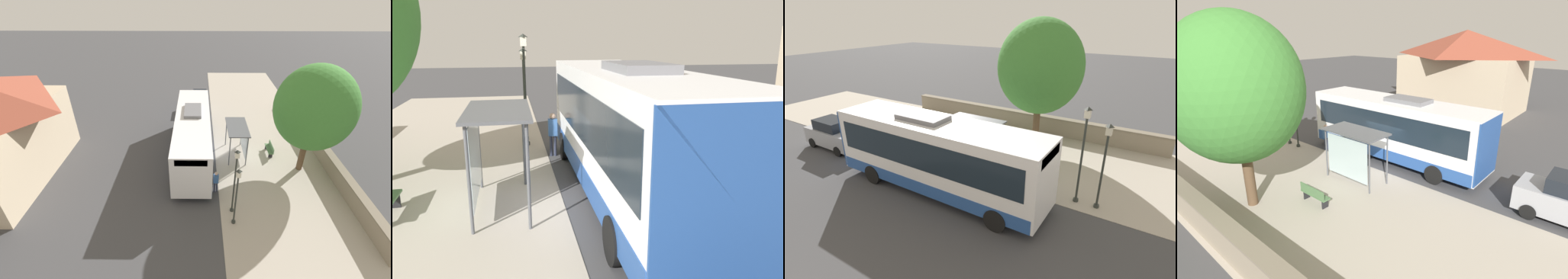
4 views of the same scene
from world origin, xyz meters
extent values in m
plane|color=#424244|center=(0.00, 0.00, 0.00)|extent=(120.00, 120.00, 0.00)
cube|color=#ADA393|center=(-4.50, 0.00, 0.01)|extent=(9.00, 44.00, 0.02)
cube|color=gray|center=(-8.55, 0.00, 0.61)|extent=(0.50, 20.00, 1.22)
cube|color=#776C5B|center=(-8.55, 0.00, 1.26)|extent=(0.60, 20.00, 0.08)
cube|color=white|center=(1.85, 0.24, 2.03)|extent=(2.63, 10.96, 3.16)
cube|color=black|center=(1.85, 0.24, 2.44)|extent=(2.67, 10.08, 1.39)
cube|color=#264C93|center=(1.85, 0.24, 0.77)|extent=(2.67, 10.74, 0.63)
cube|color=#264C93|center=(1.85, -5.21, 2.03)|extent=(2.67, 0.06, 3.03)
cube|color=black|center=(1.85, 5.68, 3.29)|extent=(1.97, 0.08, 0.44)
cube|color=slate|center=(1.85, -0.58, 3.72)|extent=(1.31, 2.41, 0.22)
cylinder|color=black|center=(0.61, 4.08, 0.50)|extent=(0.30, 1.00, 1.00)
cylinder|color=black|center=(3.08, 4.08, 0.50)|extent=(0.30, 1.00, 1.00)
cylinder|color=black|center=(0.61, -3.16, 0.50)|extent=(0.30, 1.00, 1.00)
cylinder|color=black|center=(3.08, -3.16, 0.50)|extent=(0.30, 1.00, 1.00)
cylinder|color=#515459|center=(-0.98, -1.40, 1.29)|extent=(0.08, 0.08, 2.59)
cylinder|color=#515459|center=(-0.98, 1.55, 1.29)|extent=(0.08, 0.08, 2.59)
cylinder|color=#515459|center=(-2.29, -1.40, 1.29)|extent=(0.08, 0.08, 2.59)
cylinder|color=#515459|center=(-2.29, 1.55, 1.29)|extent=(0.08, 0.08, 2.59)
cube|color=#515459|center=(-1.64, 0.08, 2.63)|extent=(1.61, 3.26, 0.08)
cube|color=silver|center=(-2.27, 0.08, 1.42)|extent=(0.03, 2.66, 2.07)
cylinder|color=#2D3347|center=(0.13, 4.53, 0.41)|extent=(0.12, 0.12, 0.81)
cylinder|color=#2D3347|center=(0.29, 4.53, 0.41)|extent=(0.12, 0.12, 0.81)
cube|color=#38609E|center=(0.21, 4.53, 1.14)|extent=(0.34, 0.22, 0.66)
sphere|color=tan|center=(0.21, 4.53, 1.58)|extent=(0.22, 0.22, 0.22)
cube|color=#4C7247|center=(-4.48, -0.14, 0.45)|extent=(0.40, 1.58, 0.06)
cube|color=#4C7247|center=(-4.65, -0.14, 0.68)|extent=(0.04, 1.58, 0.40)
cube|color=black|center=(-4.48, -0.77, 0.23)|extent=(0.32, 0.06, 0.45)
cube|color=black|center=(-4.48, 0.49, 0.23)|extent=(0.32, 0.06, 0.45)
cylinder|color=#2D332D|center=(-0.72, 6.30, 0.08)|extent=(0.24, 0.24, 0.16)
cylinder|color=#2D332D|center=(-0.72, 6.30, 2.08)|extent=(0.10, 0.10, 4.16)
cube|color=silver|center=(-0.72, 6.30, 4.33)|extent=(0.24, 0.24, 0.35)
pyramid|color=#2D332D|center=(-0.72, 6.30, 4.58)|extent=(0.28, 0.28, 0.14)
cylinder|color=#2D332D|center=(-0.72, 7.23, 0.08)|extent=(0.24, 0.24, 0.16)
cylinder|color=#2D332D|center=(-0.72, 7.23, 1.79)|extent=(0.10, 0.10, 3.58)
cube|color=silver|center=(-0.72, 7.23, 3.76)|extent=(0.24, 0.24, 0.35)
pyramid|color=#2D332D|center=(-0.72, 7.23, 4.00)|extent=(0.28, 0.28, 0.14)
cylinder|color=brown|center=(-6.34, 1.93, 1.83)|extent=(0.44, 0.44, 3.65)
ellipsoid|color=#3D7F33|center=(-6.34, 1.93, 5.13)|extent=(5.36, 5.36, 5.89)
cube|color=#9EA0A8|center=(1.26, -8.93, 0.78)|extent=(1.75, 4.05, 1.01)
cube|color=black|center=(1.26, -9.03, 1.60)|extent=(1.48, 2.11, 0.63)
cylinder|color=black|center=(0.44, -7.61, 0.32)|extent=(0.22, 0.64, 0.64)
cylinder|color=black|center=(2.08, -7.61, 0.32)|extent=(0.22, 0.64, 0.64)
cylinder|color=black|center=(0.44, -10.25, 0.32)|extent=(0.22, 0.64, 0.64)
cylinder|color=black|center=(2.08, -10.25, 0.32)|extent=(0.22, 0.64, 0.64)
camera|label=1|loc=(1.44, 17.95, 12.52)|focal=24.00mm
camera|label=2|loc=(-1.25, -9.73, 4.32)|focal=35.00mm
camera|label=3|loc=(11.99, 8.86, 8.23)|focal=28.00mm
camera|label=4|loc=(-11.80, -9.82, 7.26)|focal=28.00mm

